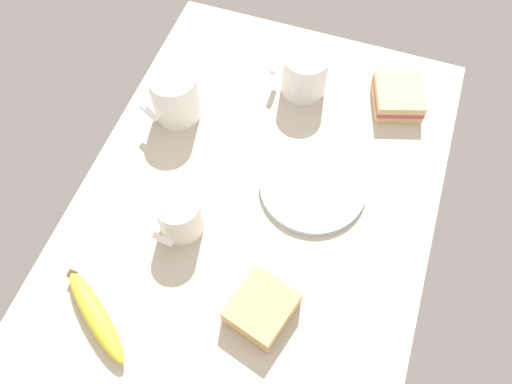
{
  "coord_description": "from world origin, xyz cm",
  "views": [
    {
      "loc": [
        -43.32,
        -14.81,
        86.42
      ],
      "look_at": [
        0.0,
        0.0,
        5.0
      ],
      "focal_mm": 36.71,
      "sensor_mm": 36.0,
      "label": 1
    }
  ],
  "objects_px": {
    "coffee_mug_spare": "(304,73)",
    "banana": "(96,316)",
    "plate_of_food": "(313,186)",
    "sandwich_main": "(262,308)",
    "coffee_mug_black": "(175,95)",
    "sandwich_side": "(398,96)",
    "coffee_mug_milky": "(180,215)"
  },
  "relations": [
    {
      "from": "coffee_mug_black",
      "to": "plate_of_food",
      "type": "bearing_deg",
      "value": -104.89
    },
    {
      "from": "plate_of_food",
      "to": "sandwich_main",
      "type": "bearing_deg",
      "value": 176.66
    },
    {
      "from": "plate_of_food",
      "to": "coffee_mug_black",
      "type": "relative_size",
      "value": 1.68
    },
    {
      "from": "sandwich_main",
      "to": "coffee_mug_spare",
      "type": "bearing_deg",
      "value": 8.33
    },
    {
      "from": "coffee_mug_spare",
      "to": "banana",
      "type": "xyz_separation_m",
      "value": [
        -0.57,
        0.18,
        -0.03
      ]
    },
    {
      "from": "sandwich_main",
      "to": "banana",
      "type": "relative_size",
      "value": 0.72
    },
    {
      "from": "coffee_mug_milky",
      "to": "coffee_mug_spare",
      "type": "relative_size",
      "value": 0.87
    },
    {
      "from": "sandwich_main",
      "to": "sandwich_side",
      "type": "bearing_deg",
      "value": -13.57
    },
    {
      "from": "coffee_mug_black",
      "to": "sandwich_main",
      "type": "distance_m",
      "value": 0.44
    },
    {
      "from": "plate_of_food",
      "to": "coffee_mug_spare",
      "type": "height_order",
      "value": "coffee_mug_spare"
    },
    {
      "from": "coffee_mug_black",
      "to": "sandwich_main",
      "type": "xyz_separation_m",
      "value": [
        -0.34,
        -0.29,
        -0.03
      ]
    },
    {
      "from": "plate_of_food",
      "to": "sandwich_main",
      "type": "distance_m",
      "value": 0.25
    },
    {
      "from": "coffee_mug_black",
      "to": "banana",
      "type": "bearing_deg",
      "value": -174.51
    },
    {
      "from": "coffee_mug_black",
      "to": "sandwich_side",
      "type": "bearing_deg",
      "value": -68.01
    },
    {
      "from": "plate_of_food",
      "to": "coffee_mug_black",
      "type": "height_order",
      "value": "coffee_mug_black"
    },
    {
      "from": "sandwich_main",
      "to": "sandwich_side",
      "type": "xyz_separation_m",
      "value": [
        0.5,
        -0.12,
        -0.0
      ]
    },
    {
      "from": "plate_of_food",
      "to": "sandwich_main",
      "type": "height_order",
      "value": "sandwich_main"
    },
    {
      "from": "sandwich_side",
      "to": "banana",
      "type": "xyz_separation_m",
      "value": [
        -0.6,
        0.37,
        -0.01
      ]
    },
    {
      "from": "coffee_mug_milky",
      "to": "sandwich_side",
      "type": "bearing_deg",
      "value": -37.31
    },
    {
      "from": "banana",
      "to": "sandwich_main",
      "type": "bearing_deg",
      "value": -68.86
    },
    {
      "from": "plate_of_food",
      "to": "coffee_mug_spare",
      "type": "distance_m",
      "value": 0.24
    },
    {
      "from": "coffee_mug_black",
      "to": "sandwich_side",
      "type": "distance_m",
      "value": 0.44
    },
    {
      "from": "banana",
      "to": "coffee_mug_spare",
      "type": "bearing_deg",
      "value": -17.34
    },
    {
      "from": "coffee_mug_spare",
      "to": "sandwich_main",
      "type": "distance_m",
      "value": 0.48
    },
    {
      "from": "plate_of_food",
      "to": "coffee_mug_black",
      "type": "xyz_separation_m",
      "value": [
        0.08,
        0.31,
        0.05
      ]
    },
    {
      "from": "plate_of_food",
      "to": "coffee_mug_spare",
      "type": "xyz_separation_m",
      "value": [
        0.22,
        0.08,
        0.04
      ]
    },
    {
      "from": "coffee_mug_spare",
      "to": "coffee_mug_black",
      "type": "bearing_deg",
      "value": 122.76
    },
    {
      "from": "sandwich_main",
      "to": "sandwich_side",
      "type": "relative_size",
      "value": 0.96
    },
    {
      "from": "coffee_mug_spare",
      "to": "plate_of_food",
      "type": "bearing_deg",
      "value": -159.19
    },
    {
      "from": "plate_of_food",
      "to": "coffee_mug_milky",
      "type": "distance_m",
      "value": 0.25
    },
    {
      "from": "sandwich_side",
      "to": "banana",
      "type": "height_order",
      "value": "sandwich_side"
    },
    {
      "from": "coffee_mug_black",
      "to": "coffee_mug_milky",
      "type": "bearing_deg",
      "value": -155.25
    }
  ]
}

